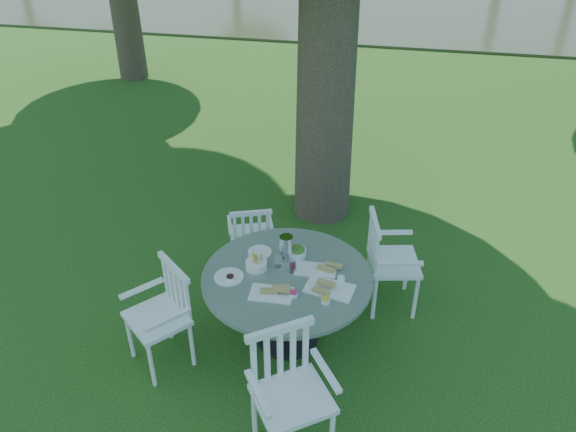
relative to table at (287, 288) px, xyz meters
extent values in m
plane|color=#133A0C|center=(-0.14, 0.54, -0.60)|extent=(140.00, 140.00, 0.00)
cylinder|color=black|center=(0.00, 0.00, -0.58)|extent=(0.56, 0.56, 0.04)
cylinder|color=black|center=(0.00, 0.00, -0.23)|extent=(0.12, 0.12, 0.65)
cylinder|color=slate|center=(0.00, 0.00, 0.11)|extent=(1.46, 1.46, 0.04)
cylinder|color=white|center=(1.12, 0.51, -0.36)|extent=(0.04, 0.04, 0.48)
cylinder|color=white|center=(1.03, 0.93, -0.36)|extent=(0.04, 0.04, 0.48)
cylinder|color=white|center=(0.75, 0.43, -0.36)|extent=(0.04, 0.04, 0.48)
cylinder|color=white|center=(0.65, 0.84, -0.36)|extent=(0.04, 0.04, 0.48)
cube|color=white|center=(0.89, 0.68, -0.09)|extent=(0.55, 0.58, 0.04)
cube|color=white|center=(0.68, 0.63, 0.13)|extent=(0.15, 0.49, 0.49)
cylinder|color=white|center=(-0.47, 1.17, -0.39)|extent=(0.03, 0.03, 0.41)
cylinder|color=white|center=(-0.81, 1.04, -0.39)|extent=(0.03, 0.03, 0.41)
cylinder|color=white|center=(-0.36, 0.86, -0.39)|extent=(0.03, 0.03, 0.41)
cylinder|color=white|center=(-0.70, 0.74, -0.39)|extent=(0.03, 0.03, 0.41)
cube|color=white|center=(-0.59, 0.95, -0.17)|extent=(0.52, 0.50, 0.04)
cube|color=white|center=(-0.52, 0.78, 0.02)|extent=(0.40, 0.18, 0.42)
cylinder|color=white|center=(-1.29, -0.49, -0.36)|extent=(0.04, 0.04, 0.47)
cylinder|color=white|center=(-0.97, -0.76, -0.36)|extent=(0.04, 0.04, 0.47)
cylinder|color=white|center=(-1.04, -0.20, -0.36)|extent=(0.04, 0.04, 0.47)
cylinder|color=white|center=(-0.73, -0.47, -0.36)|extent=(0.04, 0.04, 0.47)
cube|color=white|center=(-1.01, -0.48, -0.11)|extent=(0.65, 0.64, 0.04)
cube|color=white|center=(-0.87, -0.32, 0.11)|extent=(0.39, 0.34, 0.48)
cylinder|color=white|center=(-0.03, -1.05, -0.35)|extent=(0.04, 0.04, 0.50)
cylinder|color=white|center=(0.33, -0.80, -0.35)|extent=(0.04, 0.04, 0.50)
cube|color=white|center=(0.26, -1.09, -0.08)|extent=(0.68, 0.67, 0.04)
cube|color=white|center=(0.14, -0.90, 0.16)|extent=(0.44, 0.33, 0.51)
cube|color=white|center=(-0.08, -0.26, 0.14)|extent=(0.36, 0.23, 0.01)
cube|color=white|center=(0.38, -0.11, 0.14)|extent=(0.43, 0.29, 0.02)
cube|color=white|center=(0.23, 0.12, 0.14)|extent=(0.36, 0.21, 0.01)
cylinder|color=white|center=(-0.48, -0.12, 0.14)|extent=(0.25, 0.25, 0.01)
cylinder|color=white|center=(-0.31, 0.27, 0.14)|extent=(0.22, 0.22, 0.01)
cylinder|color=white|center=(-0.28, 0.05, 0.17)|extent=(0.19, 0.19, 0.07)
cylinder|color=white|center=(0.02, 0.30, 0.16)|extent=(0.18, 0.18, 0.06)
cylinder|color=silver|center=(-0.06, 0.23, 0.25)|extent=(0.12, 0.12, 0.24)
cylinder|color=white|center=(0.04, 0.06, 0.22)|extent=(0.06, 0.06, 0.18)
cylinder|color=white|center=(-0.10, 0.11, 0.19)|extent=(0.06, 0.06, 0.11)
cylinder|color=white|center=(-0.26, 0.03, 0.18)|extent=(0.06, 0.06, 0.10)
cylinder|color=white|center=(0.11, -0.24, 0.15)|extent=(0.07, 0.07, 0.03)
cylinder|color=white|center=(0.37, -0.27, 0.15)|extent=(0.08, 0.08, 0.03)
cylinder|color=white|center=(0.46, 0.03, 0.15)|extent=(0.07, 0.07, 0.03)
cylinder|color=white|center=(-0.46, -0.15, 0.15)|extent=(0.07, 0.07, 0.03)
camera|label=1|loc=(0.77, -3.66, 3.12)|focal=35.00mm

